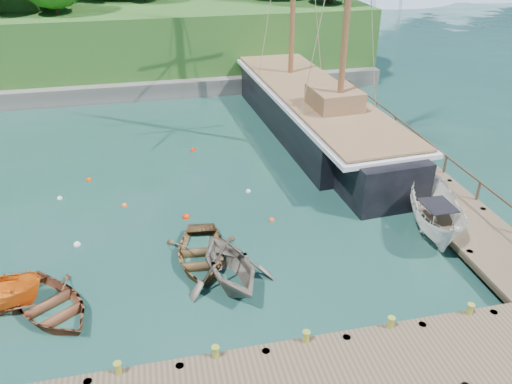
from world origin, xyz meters
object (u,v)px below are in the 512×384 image
rowboat_0 (52,312)px  schooner (311,113)px  rowboat_2 (201,260)px  rowboat_1 (230,283)px  cabin_boat_white (433,232)px

rowboat_0 → schooner: 20.99m
rowboat_0 → rowboat_2: (5.80, 1.98, 0.00)m
schooner → rowboat_1: bearing=-122.5°
cabin_boat_white → rowboat_1: bearing=-152.3°
rowboat_2 → cabin_boat_white: cabin_boat_white is taller
rowboat_1 → rowboat_2: bearing=105.5°
cabin_boat_white → rowboat_2: bearing=-162.2°
rowboat_1 → cabin_boat_white: bearing=-3.9°
rowboat_1 → schooner: size_ratio=0.14×
rowboat_1 → cabin_boat_white: size_ratio=0.75×
rowboat_1 → schooner: 16.72m
cabin_boat_white → rowboat_0: bearing=-155.1°
schooner → cabin_boat_white: bearing=-85.9°
rowboat_1 → schooner: schooner is taller
cabin_boat_white → schooner: bearing=116.4°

